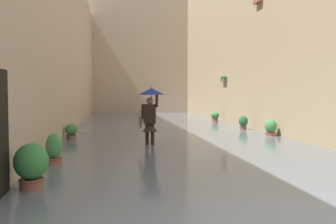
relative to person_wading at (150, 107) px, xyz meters
The scene contains 12 objects.
ground_plane 6.27m from the person_wading, 100.54° to the right, with size 70.24×70.24×0.00m, color slate.
flood_water 6.26m from the person_wading, 100.54° to the right, with size 9.02×34.10×0.15m, color slate.
building_facade_left 9.62m from the person_wading, 135.55° to the right, with size 2.04×32.10×11.39m.
building_facade_right 7.68m from the person_wading, 57.09° to the right, with size 2.04×32.10×8.31m.
building_facade_far 21.39m from the person_wading, 93.06° to the right, with size 11.82×1.80×10.90m, color tan.
person_wading is the anchor object (origin of this frame).
potted_plant_mid_right 4.02m from the person_wading, 48.99° to the left, with size 0.39×0.39×0.87m.
potted_plant_far_right 5.93m from the person_wading, 63.84° to the left, with size 0.59×0.59×0.94m.
potted_plant_mid_left 5.28m from the person_wading, 160.23° to the right, with size 0.47×0.47×0.80m.
potted_plant_far_left 6.47m from the person_wading, 137.26° to the right, with size 0.41×0.41×0.79m.
potted_plant_near_right 3.48m from the person_wading, 35.22° to the right, with size 0.45×0.45×0.70m.
potted_plant_near_left 10.33m from the person_wading, 117.20° to the right, with size 0.50×0.50×0.73m.
Camera 1 is at (2.27, 3.84, 1.80)m, focal length 39.45 mm.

